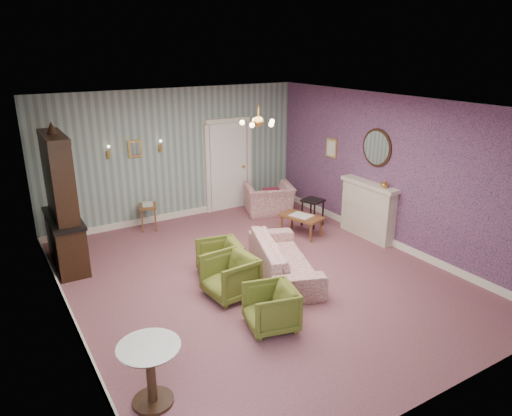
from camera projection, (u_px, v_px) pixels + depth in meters
floor at (258, 277)px, 8.08m from camera, size 7.00×7.00×0.00m
ceiling at (258, 105)px, 7.13m from camera, size 7.00×7.00×0.00m
wall_back at (175, 155)px, 10.43m from camera, size 6.00×0.00×6.00m
wall_front at (440, 286)px, 4.78m from camera, size 6.00×0.00×6.00m
wall_left at (61, 233)px, 6.13m from camera, size 0.00×7.00×7.00m
wall_right at (392, 172)px, 9.07m from camera, size 0.00×7.00×7.00m
wall_right_floral at (391, 172)px, 9.07m from camera, size 0.00×7.00×7.00m
door at (228, 165)px, 11.16m from camera, size 1.12×0.12×2.16m
olive_chair_a at (271, 306)px, 6.55m from camera, size 0.76×0.79×0.68m
olive_chair_b at (230, 274)px, 7.37m from camera, size 0.73×0.77×0.75m
olive_chair_c at (219, 258)px, 8.02m from camera, size 0.75×0.78×0.69m
sofa_chintz at (284, 252)px, 8.05m from camera, size 1.30×2.21×0.83m
wingback_chair at (269, 194)px, 11.00m from camera, size 1.23×1.01×0.93m
dresser at (60, 198)px, 8.15m from camera, size 0.55×1.52×2.51m
fireplace at (368, 210)px, 9.61m from camera, size 0.30×1.40×1.16m
mantel_vase at (384, 184)px, 9.07m from camera, size 0.15×0.15×0.15m
oval_mirror at (377, 148)px, 9.25m from camera, size 0.04×0.76×0.84m
framed_print at (332, 148)px, 10.42m from camera, size 0.04×0.34×0.42m
coffee_table at (301, 225)px, 9.80m from camera, size 0.73×0.96×0.44m
side_table_black at (312, 213)px, 10.28m from camera, size 0.50×0.50×0.60m
pedestal_table at (151, 374)px, 5.13m from camera, size 0.83×0.83×0.75m
nesting_table at (149, 216)px, 10.10m from camera, size 0.47×0.54×0.59m
gilt_mirror_back at (135, 149)px, 9.87m from camera, size 0.28×0.06×0.36m
sconce_left at (109, 152)px, 9.59m from camera, size 0.16×0.12×0.30m
sconce_right at (160, 146)px, 10.13m from camera, size 0.16×0.12×0.30m
chandelier at (258, 123)px, 7.22m from camera, size 0.56×0.56×0.36m
burgundy_cushion at (271, 196)px, 10.85m from camera, size 0.41×0.28×0.39m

